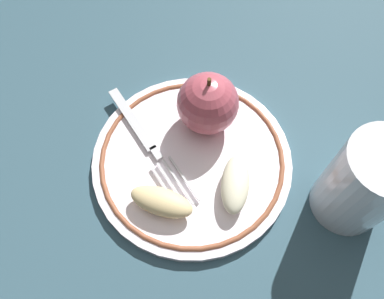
# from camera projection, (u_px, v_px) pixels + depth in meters

# --- Properties ---
(ground_plane) EXTENTS (2.00, 2.00, 0.00)m
(ground_plane) POSITION_uv_depth(u_px,v_px,m) (199.00, 155.00, 0.46)
(ground_plane) COLOR #335362
(plate) EXTENTS (0.24, 0.24, 0.01)m
(plate) POSITION_uv_depth(u_px,v_px,m) (192.00, 160.00, 0.44)
(plate) COLOR white
(plate) RESTS_ON ground_plane
(apple_red_whole) EXTENTS (0.07, 0.07, 0.08)m
(apple_red_whole) POSITION_uv_depth(u_px,v_px,m) (208.00, 103.00, 0.43)
(apple_red_whole) COLOR #BA4E5D
(apple_red_whole) RESTS_ON plate
(apple_slice_front) EXTENTS (0.05, 0.08, 0.02)m
(apple_slice_front) POSITION_uv_depth(u_px,v_px,m) (235.00, 184.00, 0.41)
(apple_slice_front) COLOR #EFEAC6
(apple_slice_front) RESTS_ON plate
(apple_slice_back) EXTENTS (0.08, 0.06, 0.02)m
(apple_slice_back) POSITION_uv_depth(u_px,v_px,m) (162.00, 202.00, 0.40)
(apple_slice_back) COLOR beige
(apple_slice_back) RESTS_ON plate
(fork) EXTENTS (0.10, 0.17, 0.00)m
(fork) POSITION_uv_depth(u_px,v_px,m) (146.00, 141.00, 0.45)
(fork) COLOR silver
(fork) RESTS_ON plate
(drinking_glass) EXTENTS (0.08, 0.08, 0.12)m
(drinking_glass) POSITION_uv_depth(u_px,v_px,m) (364.00, 184.00, 0.38)
(drinking_glass) COLOR white
(drinking_glass) RESTS_ON ground_plane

